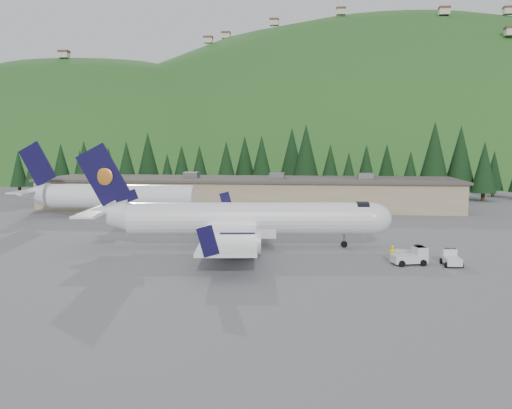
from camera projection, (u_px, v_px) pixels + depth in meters
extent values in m
plane|color=slate|center=(250.00, 248.00, 60.98)|extent=(600.00, 600.00, 0.00)
cylinder|color=white|center=(250.00, 219.00, 60.64)|extent=(26.01, 6.51, 3.46)
ellipsoid|color=white|center=(370.00, 218.00, 60.72)|extent=(4.88, 3.97, 3.46)
cylinder|color=black|center=(362.00, 215.00, 60.67)|extent=(1.62, 2.99, 2.85)
cone|color=white|center=(102.00, 215.00, 60.51)|extent=(5.90, 4.09, 3.46)
cube|color=white|center=(241.00, 232.00, 60.79)|extent=(7.66, 3.80, 0.92)
cube|color=white|center=(232.00, 227.00, 60.73)|extent=(8.75, 31.68, 0.32)
cube|color=#100C34|center=(226.00, 201.00, 76.15)|extent=(1.87, 0.36, 2.65)
cube|color=#100C34|center=(208.00, 241.00, 45.03)|extent=(1.87, 0.36, 2.65)
cylinder|color=#100C34|center=(242.00, 227.00, 66.13)|extent=(4.09, 2.56, 2.12)
cylinder|color=white|center=(257.00, 227.00, 66.14)|extent=(0.82, 2.30, 2.25)
cube|color=white|center=(242.00, 223.00, 66.07)|extent=(2.04, 0.47, 0.83)
cylinder|color=#100C34|center=(240.00, 243.00, 55.51)|extent=(4.09, 2.56, 2.12)
cylinder|color=white|center=(258.00, 243.00, 55.52)|extent=(0.82, 2.30, 2.25)
cube|color=white|center=(240.00, 238.00, 55.46)|extent=(2.04, 0.47, 0.83)
cube|color=#100C34|center=(103.00, 175.00, 60.05)|extent=(5.69, 0.95, 6.76)
ellipsoid|color=orange|center=(105.00, 176.00, 60.25)|extent=(1.83, 0.38, 1.82)
ellipsoid|color=orange|center=(104.00, 177.00, 59.89)|extent=(1.83, 0.38, 1.82)
cube|color=#100C34|center=(126.00, 197.00, 60.32)|extent=(2.55, 0.53, 1.83)
cube|color=white|center=(98.00, 211.00, 60.46)|extent=(3.75, 11.71, 0.20)
cylinder|color=slate|center=(344.00, 240.00, 60.95)|extent=(0.20, 0.20, 1.66)
cylinder|color=black|center=(344.00, 244.00, 61.00)|extent=(0.73, 0.34, 0.70)
cylinder|color=slate|center=(225.00, 235.00, 63.33)|extent=(0.25, 0.25, 1.84)
cylinder|color=black|center=(228.00, 239.00, 63.38)|extent=(1.04, 0.44, 1.01)
cylinder|color=black|center=(222.00, 239.00, 63.38)|extent=(1.04, 0.44, 1.01)
cylinder|color=slate|center=(223.00, 243.00, 58.39)|extent=(0.25, 0.25, 1.84)
cylinder|color=black|center=(226.00, 247.00, 58.44)|extent=(1.04, 0.44, 1.01)
cylinder|color=black|center=(219.00, 247.00, 58.43)|extent=(1.04, 0.44, 1.01)
cylinder|color=white|center=(122.00, 197.00, 84.84)|extent=(22.00, 3.60, 3.60)
cone|color=white|center=(32.00, 194.00, 86.39)|extent=(5.00, 3.60, 3.60)
cube|color=#100C34|center=(37.00, 164.00, 85.79)|extent=(5.82, 0.28, 6.89)
cube|color=white|center=(32.00, 190.00, 86.33)|extent=(2.40, 11.00, 0.20)
cube|color=silver|center=(409.00, 259.00, 52.34)|extent=(3.41, 2.35, 0.72)
cube|color=silver|center=(420.00, 252.00, 52.45)|extent=(1.40, 1.68, 0.93)
cube|color=black|center=(420.00, 247.00, 52.41)|extent=(1.27, 1.55, 0.10)
cylinder|color=black|center=(415.00, 259.00, 53.36)|extent=(0.62, 0.38, 0.58)
cylinder|color=black|center=(424.00, 263.00, 51.74)|extent=(0.62, 0.38, 0.58)
cylinder|color=black|center=(395.00, 260.00, 53.01)|extent=(0.62, 0.38, 0.58)
cylinder|color=black|center=(402.00, 264.00, 51.39)|extent=(0.62, 0.38, 0.58)
cube|color=silver|center=(408.00, 254.00, 54.71)|extent=(3.02, 2.29, 0.63)
cube|color=silver|center=(418.00, 250.00, 54.22)|extent=(1.32, 1.51, 0.81)
cube|color=black|center=(418.00, 246.00, 54.18)|extent=(1.20, 1.39, 0.09)
cylinder|color=black|center=(420.00, 256.00, 54.93)|extent=(0.54, 0.38, 0.50)
cylinder|color=black|center=(416.00, 259.00, 53.68)|extent=(0.54, 0.38, 0.50)
cylinder|color=black|center=(401.00, 255.00, 55.80)|extent=(0.54, 0.38, 0.50)
cylinder|color=black|center=(397.00, 257.00, 54.55)|extent=(0.54, 0.38, 0.50)
cube|color=silver|center=(452.00, 260.00, 51.90)|extent=(1.42, 2.71, 0.62)
cube|color=silver|center=(449.00, 253.00, 52.73)|extent=(1.27, 0.93, 0.80)
cube|color=black|center=(449.00, 249.00, 52.69)|extent=(1.18, 0.84, 0.09)
cylinder|color=black|center=(441.00, 261.00, 52.87)|extent=(0.21, 0.50, 0.50)
cylinder|color=black|center=(457.00, 261.00, 52.75)|extent=(0.21, 0.50, 0.50)
cylinder|color=black|center=(446.00, 265.00, 51.10)|extent=(0.21, 0.50, 0.50)
cylinder|color=black|center=(462.00, 265.00, 50.99)|extent=(0.21, 0.50, 0.50)
cube|color=gray|center=(248.00, 194.00, 98.82)|extent=(70.00, 16.00, 4.80)
cube|color=#47423D|center=(248.00, 179.00, 98.55)|extent=(71.00, 17.00, 0.40)
cube|color=slate|center=(109.00, 174.00, 101.29)|extent=(2.50, 2.50, 1.00)
cube|color=slate|center=(192.00, 175.00, 99.60)|extent=(2.50, 2.50, 1.00)
cube|color=slate|center=(277.00, 176.00, 97.92)|extent=(2.50, 2.50, 1.00)
cube|color=slate|center=(366.00, 176.00, 96.23)|extent=(2.50, 2.50, 1.00)
imported|color=#F5DB00|center=(392.00, 254.00, 53.11)|extent=(0.72, 0.63, 1.66)
cone|color=black|center=(19.00, 169.00, 128.57)|extent=(3.98, 3.98, 8.14)
cone|color=black|center=(35.00, 163.00, 125.49)|extent=(4.92, 4.92, 10.06)
cone|color=black|center=(61.00, 164.00, 128.68)|extent=(4.69, 4.69, 9.59)
cone|color=black|center=(80.00, 168.00, 129.97)|extent=(4.03, 4.03, 8.24)
cone|color=black|center=(84.00, 164.00, 123.37)|extent=(4.90, 4.90, 10.02)
cone|color=black|center=(109.00, 167.00, 126.95)|extent=(4.33, 4.33, 8.85)
cone|color=black|center=(127.00, 165.00, 119.66)|extent=(4.84, 4.84, 9.90)
cone|color=black|center=(148.00, 159.00, 126.86)|extent=(5.67, 5.67, 11.60)
cone|color=black|center=(167.00, 172.00, 121.53)|extent=(3.75, 3.75, 7.68)
cone|color=black|center=(182.00, 166.00, 122.05)|extent=(4.53, 4.53, 9.27)
cone|color=black|center=(200.00, 167.00, 120.53)|extent=(4.48, 4.48, 9.16)
cone|color=black|center=(226.00, 165.00, 117.24)|extent=(4.85, 4.85, 9.93)
cone|color=black|center=(245.00, 162.00, 120.10)|extent=(5.31, 5.31, 10.87)
cone|color=black|center=(262.00, 162.00, 117.79)|extent=(5.35, 5.35, 10.94)
cone|color=black|center=(292.00, 156.00, 125.93)|extent=(6.09, 6.09, 12.45)
cone|color=black|center=(306.00, 155.00, 119.19)|extent=(6.33, 6.33, 12.94)
cone|color=black|center=(330.00, 167.00, 116.83)|extent=(4.61, 4.61, 9.43)
cone|color=black|center=(349.00, 172.00, 115.20)|extent=(3.92, 3.92, 8.01)
cone|color=black|center=(366.00, 167.00, 117.83)|extent=(4.56, 4.56, 9.33)
cone|color=black|center=(387.00, 166.00, 122.88)|extent=(4.63, 4.63, 9.46)
cone|color=black|center=(410.00, 172.00, 113.40)|extent=(4.04, 4.04, 8.26)
cone|color=black|center=(434.00, 155.00, 112.53)|extent=(6.46, 6.46, 13.22)
cone|color=black|center=(460.00, 157.00, 112.74)|extent=(6.14, 6.14, 12.56)
cone|color=black|center=(484.00, 167.00, 109.41)|extent=(4.83, 4.83, 9.87)
cone|color=black|center=(494.00, 170.00, 118.58)|extent=(4.03, 4.03, 8.23)
ellipsoid|color=#255120|center=(93.00, 343.00, 247.06)|extent=(336.00, 240.00, 240.00)
ellipsoid|color=#255120|center=(389.00, 352.00, 263.14)|extent=(420.00, 300.00, 300.00)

